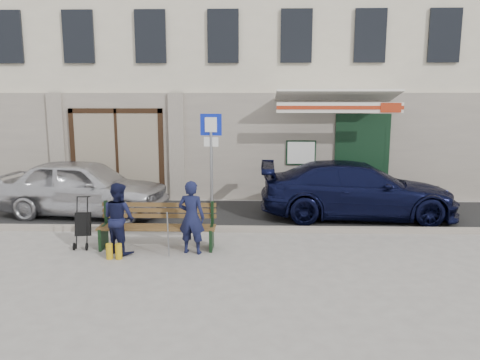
{
  "coord_description": "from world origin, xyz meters",
  "views": [
    {
      "loc": [
        0.86,
        -8.98,
        3.09
      ],
      "look_at": [
        0.57,
        1.6,
        1.2
      ],
      "focal_mm": 35.0,
      "sensor_mm": 36.0,
      "label": 1
    }
  ],
  "objects_px": {
    "car_navy": "(357,190)",
    "bench": "(155,227)",
    "car_silver": "(84,187)",
    "woman": "(119,218)",
    "parking_sign": "(211,152)",
    "man": "(191,217)",
    "stroller": "(83,225)"
  },
  "relations": [
    {
      "from": "man",
      "to": "stroller",
      "type": "bearing_deg",
      "value": 3.2
    },
    {
      "from": "parking_sign",
      "to": "bench",
      "type": "relative_size",
      "value": 1.13
    },
    {
      "from": "man",
      "to": "stroller",
      "type": "xyz_separation_m",
      "value": [
        -2.3,
        0.31,
        -0.27
      ]
    },
    {
      "from": "car_navy",
      "to": "woman",
      "type": "relative_size",
      "value": 3.49
    },
    {
      "from": "parking_sign",
      "to": "man",
      "type": "xyz_separation_m",
      "value": [
        -0.24,
        -1.92,
        -1.08
      ]
    },
    {
      "from": "bench",
      "to": "stroller",
      "type": "relative_size",
      "value": 2.28
    },
    {
      "from": "bench",
      "to": "woman",
      "type": "height_order",
      "value": "woman"
    },
    {
      "from": "bench",
      "to": "woman",
      "type": "bearing_deg",
      "value": -157.0
    },
    {
      "from": "woman",
      "to": "stroller",
      "type": "distance_m",
      "value": 0.94
    },
    {
      "from": "car_silver",
      "to": "stroller",
      "type": "distance_m",
      "value": 2.81
    },
    {
      "from": "car_silver",
      "to": "car_navy",
      "type": "height_order",
      "value": "car_silver"
    },
    {
      "from": "car_silver",
      "to": "man",
      "type": "distance_m",
      "value": 4.36
    },
    {
      "from": "car_navy",
      "to": "woman",
      "type": "height_order",
      "value": "car_navy"
    },
    {
      "from": "bench",
      "to": "woman",
      "type": "xyz_separation_m",
      "value": [
        -0.65,
        -0.28,
        0.25
      ]
    },
    {
      "from": "bench",
      "to": "car_silver",
      "type": "bearing_deg",
      "value": 132.15
    },
    {
      "from": "parking_sign",
      "to": "man",
      "type": "bearing_deg",
      "value": -89.67
    },
    {
      "from": "man",
      "to": "parking_sign",
      "type": "bearing_deg",
      "value": -86.13
    },
    {
      "from": "parking_sign",
      "to": "stroller",
      "type": "xyz_separation_m",
      "value": [
        -2.54,
        -1.61,
        -1.35
      ]
    },
    {
      "from": "parking_sign",
      "to": "man",
      "type": "distance_m",
      "value": 2.21
    },
    {
      "from": "car_navy",
      "to": "bench",
      "type": "bearing_deg",
      "value": 121.17
    },
    {
      "from": "car_silver",
      "to": "woman",
      "type": "distance_m",
      "value": 3.44
    },
    {
      "from": "woman",
      "to": "car_navy",
      "type": "bearing_deg",
      "value": -116.75
    },
    {
      "from": "car_navy",
      "to": "bench",
      "type": "height_order",
      "value": "car_navy"
    },
    {
      "from": "parking_sign",
      "to": "car_navy",
      "type": "bearing_deg",
      "value": 22.79
    },
    {
      "from": "parking_sign",
      "to": "woman",
      "type": "distance_m",
      "value": 2.78
    },
    {
      "from": "car_silver",
      "to": "woman",
      "type": "xyz_separation_m",
      "value": [
        1.76,
        -2.95,
        -0.04
      ]
    },
    {
      "from": "parking_sign",
      "to": "woman",
      "type": "bearing_deg",
      "value": -123.99
    },
    {
      "from": "bench",
      "to": "woman",
      "type": "distance_m",
      "value": 0.75
    },
    {
      "from": "bench",
      "to": "parking_sign",
      "type": "bearing_deg",
      "value": 57.77
    },
    {
      "from": "car_silver",
      "to": "car_navy",
      "type": "relative_size",
      "value": 0.89
    },
    {
      "from": "parking_sign",
      "to": "woman",
      "type": "height_order",
      "value": "parking_sign"
    },
    {
      "from": "car_silver",
      "to": "parking_sign",
      "type": "relative_size",
      "value": 1.64
    }
  ]
}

